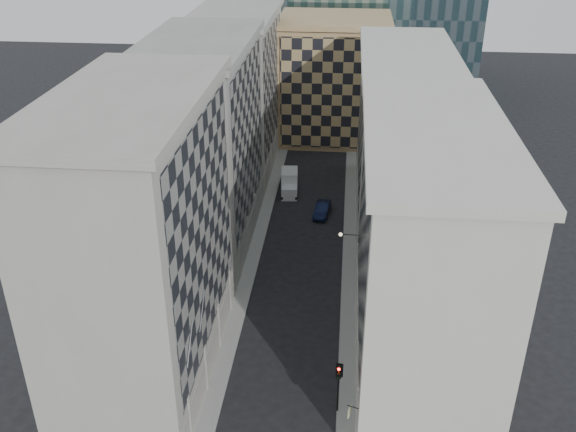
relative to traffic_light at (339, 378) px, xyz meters
The scene contains 14 objects.
sidewalk_west 25.41m from the traffic_light, 112.89° to the left, with size 1.50×100.00×0.15m, color gray.
sidewalk_east 23.45m from the traffic_light, 88.27° to the left, with size 1.50×100.00×0.15m, color gray.
bldg_left_a 18.09m from the traffic_light, 164.74° to the left, with size 10.80×22.80×23.70m.
bldg_left_b 31.44m from the traffic_light, 120.49° to the left, with size 10.80×22.80×22.70m.
bldg_left_c 51.17m from the traffic_light, 107.75° to the left, with size 10.80×22.80×21.70m.
bldg_right_a 12.48m from the traffic_light, 52.38° to the left, with size 10.80×26.80×20.70m.
bldg_right_b 36.36m from the traffic_light, 79.79° to the left, with size 10.80×28.80×19.70m.
tan_block 61.46m from the traffic_light, 92.39° to the left, with size 16.80×14.80×18.80m.
flagpoles_left 11.46m from the traffic_light, behind, with size 0.10×6.33×2.33m.
bracket_lamp 17.44m from the traffic_light, 90.57° to the left, with size 1.98×0.36×0.36m.
traffic_light is the anchor object (origin of this frame).
box_truck 40.07m from the traffic_light, 100.67° to the left, with size 2.50×5.33×2.84m.
dark_car 33.37m from the traffic_light, 94.77° to the left, with size 1.61×4.63×1.52m, color #0E1535.
shop_sign 3.91m from the traffic_light, 77.13° to the right, with size 0.82×0.72×0.82m.
Camera 1 is at (4.27, -30.57, 36.54)m, focal length 40.00 mm.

